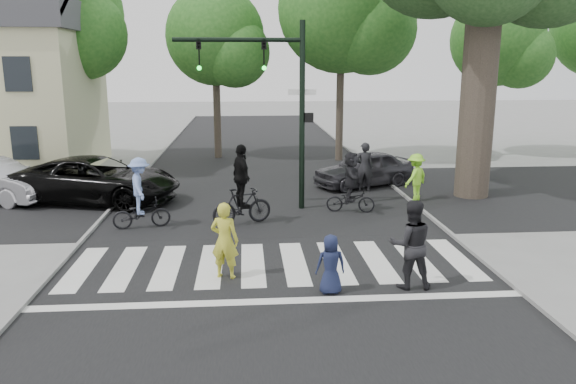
# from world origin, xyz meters

# --- Properties ---
(ground) EXTENTS (120.00, 120.00, 0.00)m
(ground) POSITION_xyz_m (0.00, 0.00, 0.00)
(ground) COLOR gray
(ground) RESTS_ON ground
(road_stem) EXTENTS (10.00, 70.00, 0.01)m
(road_stem) POSITION_xyz_m (0.00, 5.00, 0.01)
(road_stem) COLOR black
(road_stem) RESTS_ON ground
(road_cross) EXTENTS (70.00, 10.00, 0.01)m
(road_cross) POSITION_xyz_m (0.00, 8.00, 0.01)
(road_cross) COLOR black
(road_cross) RESTS_ON ground
(curb_left) EXTENTS (0.10, 70.00, 0.10)m
(curb_left) POSITION_xyz_m (-5.05, 5.00, 0.05)
(curb_left) COLOR gray
(curb_left) RESTS_ON ground
(curb_right) EXTENTS (0.10, 70.00, 0.10)m
(curb_right) POSITION_xyz_m (5.05, 5.00, 0.05)
(curb_right) COLOR gray
(curb_right) RESTS_ON ground
(crosswalk) EXTENTS (10.00, 3.85, 0.01)m
(crosswalk) POSITION_xyz_m (0.00, 0.66, 0.01)
(crosswalk) COLOR silver
(crosswalk) RESTS_ON ground
(traffic_signal) EXTENTS (4.45, 0.29, 6.00)m
(traffic_signal) POSITION_xyz_m (0.35, 6.20, 3.90)
(traffic_signal) COLOR black
(traffic_signal) RESTS_ON ground
(bg_tree_1) EXTENTS (6.09, 5.80, 9.80)m
(bg_tree_1) POSITION_xyz_m (-8.70, 15.48, 6.65)
(bg_tree_1) COLOR brown
(bg_tree_1) RESTS_ON ground
(bg_tree_2) EXTENTS (5.04, 4.80, 8.40)m
(bg_tree_2) POSITION_xyz_m (-1.76, 16.62, 5.78)
(bg_tree_2) COLOR brown
(bg_tree_2) RESTS_ON ground
(bg_tree_3) EXTENTS (6.30, 6.00, 10.20)m
(bg_tree_3) POSITION_xyz_m (4.31, 15.27, 6.94)
(bg_tree_3) COLOR brown
(bg_tree_3) RESTS_ON ground
(bg_tree_4) EXTENTS (4.83, 4.60, 8.15)m
(bg_tree_4) POSITION_xyz_m (12.23, 16.12, 5.64)
(bg_tree_4) COLOR brown
(bg_tree_4) RESTS_ON ground
(pedestrian_woman) EXTENTS (0.73, 0.58, 1.74)m
(pedestrian_woman) POSITION_xyz_m (-1.12, 0.19, 0.87)
(pedestrian_woman) COLOR gold
(pedestrian_woman) RESTS_ON ground
(pedestrian_child) EXTENTS (0.64, 0.43, 1.26)m
(pedestrian_child) POSITION_xyz_m (1.09, -0.85, 0.63)
(pedestrian_child) COLOR #19203F
(pedestrian_child) RESTS_ON ground
(pedestrian_adult) EXTENTS (0.98, 0.78, 1.93)m
(pedestrian_adult) POSITION_xyz_m (2.82, -0.67, 0.96)
(pedestrian_adult) COLOR black
(pedestrian_adult) RESTS_ON ground
(cyclist_left) EXTENTS (1.72, 1.17, 2.08)m
(cyclist_left) POSITION_xyz_m (-3.67, 4.30, 0.90)
(cyclist_left) COLOR black
(cyclist_left) RESTS_ON ground
(cyclist_mid) EXTENTS (1.90, 1.21, 2.40)m
(cyclist_mid) POSITION_xyz_m (-0.76, 4.49, 0.99)
(cyclist_mid) COLOR black
(cyclist_mid) RESTS_ON ground
(cyclist_right) EXTENTS (1.63, 1.51, 1.97)m
(cyclist_right) POSITION_xyz_m (2.72, 5.59, 0.88)
(cyclist_right) COLOR black
(cyclist_right) RESTS_ON ground
(car_suv) EXTENTS (6.14, 3.94, 1.57)m
(car_suv) POSITION_xyz_m (-5.75, 7.58, 0.79)
(car_suv) COLOR black
(car_suv) RESTS_ON ground
(car_grey) EXTENTS (4.35, 3.08, 1.38)m
(car_grey) POSITION_xyz_m (3.98, 9.48, 0.69)
(car_grey) COLOR #353439
(car_grey) RESTS_ON ground
(bystander_hivis) EXTENTS (1.22, 1.15, 1.65)m
(bystander_hivis) POSITION_xyz_m (5.27, 7.00, 0.83)
(bystander_hivis) COLOR #9FFF34
(bystander_hivis) RESTS_ON ground
(bystander_dark) EXTENTS (0.69, 0.47, 1.85)m
(bystander_dark) POSITION_xyz_m (3.77, 8.54, 0.93)
(bystander_dark) COLOR black
(bystander_dark) RESTS_ON ground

